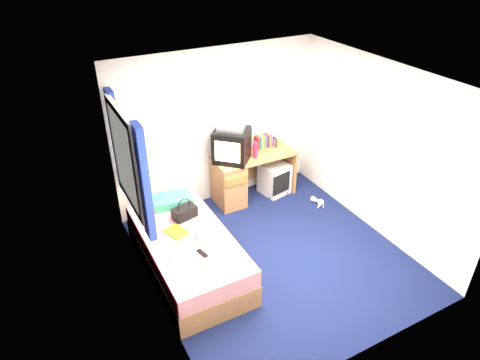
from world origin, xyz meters
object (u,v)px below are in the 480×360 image
colour_swatch_fan (208,268)px  white_heels (318,203)px  pillow (173,200)px  desk (238,178)px  bed (188,252)px  picture_frame (275,142)px  crt_tv (232,145)px  water_bottle (175,253)px  storage_cube (274,179)px  magazine (176,232)px  handbag (184,212)px  remote_control (202,253)px  pink_water_bottle (255,150)px  aerosol_can (247,148)px  vcr (232,127)px  towel (208,232)px

colour_swatch_fan → white_heels: size_ratio=0.68×
pillow → desk: bearing=17.9°
desk → white_heels: desk is taller
bed → picture_frame: size_ratio=14.29×
crt_tv → water_bottle: (-1.46, -1.42, -0.42)m
storage_cube → water_bottle: water_bottle is taller
magazine → picture_frame: bearing=27.6°
handbag → remote_control: bearing=-108.9°
bed → colour_swatch_fan: (-0.01, -0.66, 0.28)m
pink_water_bottle → colour_swatch_fan: bearing=-132.8°
aerosol_can → handbag: 1.63m
vcr → magazine: 1.80m
bed → aerosol_can: size_ratio=10.43×
pink_water_bottle → magazine: (-1.65, -0.92, -0.32)m
vcr → colour_swatch_fan: 2.28m
white_heels → vcr: bearing=146.8°
crt_tv → colour_swatch_fan: 2.21m
crt_tv → towel: 1.64m
crt_tv → remote_control: bearing=-84.3°
remote_control → desk: bearing=37.0°
magazine → storage_cube: bearing=24.8°
storage_cube → white_heels: 0.81m
storage_cube → remote_control: size_ratio=3.17×
aerosol_can → water_bottle: 2.31m
aerosol_can → white_heels: aerosol_can is taller
picture_frame → aerosol_can: bearing=-165.2°
remote_control → white_heels: bearing=5.6°
pillow → aerosol_can: 1.50m
pillow → pink_water_bottle: bearing=11.8°
pink_water_bottle → handbag: (-1.44, -0.68, -0.24)m
bed → pillow: bearing=82.5°
colour_swatch_fan → crt_tv: bearing=55.7°
aerosol_can → towel: aerosol_can is taller
pillow → pink_water_bottle: (1.46, 0.31, 0.27)m
water_bottle → picture_frame: bearing=33.5°
vcr → magazine: (-1.30, -1.01, -0.74)m
vcr → colour_swatch_fan: bearing=-83.7°
pink_water_bottle → white_heels: (0.79, -0.65, -0.83)m
bed → handbag: handbag is taller
remote_control → magazine: bearing=89.9°
crt_tv → handbag: crt_tv is taller
magazine → remote_control: 0.54m
picture_frame → white_heels: picture_frame is taller
aerosol_can → handbag: aerosol_can is taller
bed → magazine: magazine is taller
handbag → colour_swatch_fan: handbag is taller
picture_frame → handbag: 2.12m
pink_water_bottle → handbag: size_ratio=0.70×
crt_tv → water_bottle: 2.08m
bed → water_bottle: (-0.25, -0.30, 0.31)m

